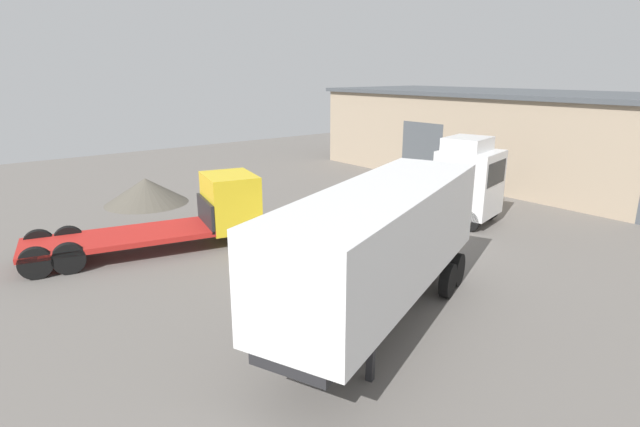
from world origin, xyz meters
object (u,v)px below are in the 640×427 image
at_px(tractor_unit_white, 458,182).
at_px(gravel_pile, 146,191).
at_px(container_trailer_blue, 383,240).
at_px(flatbed_truck_yellow, 195,213).

distance_m(tractor_unit_white, gravel_pile, 15.77).
bearing_deg(gravel_pile, tractor_unit_white, 39.93).
xyz_separation_m(tractor_unit_white, container_trailer_blue, (4.87, -9.86, 0.65)).
distance_m(container_trailer_blue, flatbed_truck_yellow, 9.37).
bearing_deg(gravel_pile, container_trailer_blue, 0.80).
xyz_separation_m(container_trailer_blue, gravel_pile, (-16.93, -0.24, -1.80)).
bearing_deg(container_trailer_blue, flatbed_truck_yellow, -105.59).
bearing_deg(flatbed_truck_yellow, gravel_pile, 96.92).
relative_size(tractor_unit_white, gravel_pile, 1.64).
height_order(container_trailer_blue, gravel_pile, container_trailer_blue).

